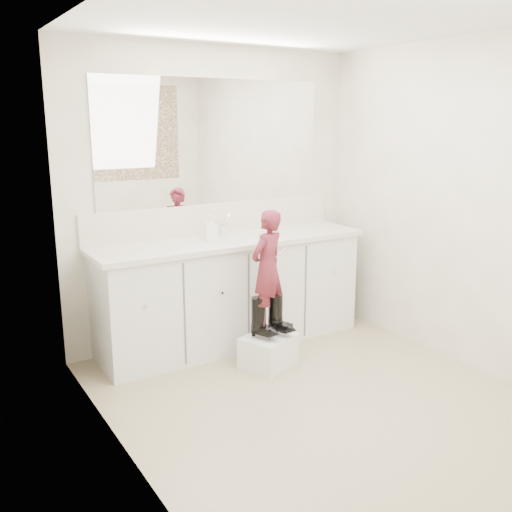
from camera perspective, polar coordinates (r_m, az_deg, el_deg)
floor at (r=3.92m, az=6.66°, el=-14.26°), size 3.00×3.00×0.00m
ceiling at (r=3.52m, az=7.81°, el=22.85°), size 3.00×3.00×0.00m
wall_back at (r=4.78m, az=-4.17°, el=6.00°), size 2.60×0.00×2.60m
wall_left at (r=2.91m, az=-13.23°, el=0.82°), size 0.00×3.00×3.00m
wall_right at (r=4.45m, az=20.42°, el=4.64°), size 0.00×3.00×3.00m
vanity_cabinet at (r=4.71m, az=-2.46°, el=-3.77°), size 2.20×0.55×0.85m
countertop at (r=4.58m, az=-2.42°, el=1.51°), size 2.28×0.58×0.04m
backsplash at (r=4.79m, az=-4.05°, el=3.79°), size 2.28×0.03×0.25m
mirror at (r=4.73m, az=-4.20°, el=11.28°), size 2.00×0.02×1.00m
faucet at (r=4.71m, az=-3.42°, el=2.70°), size 0.08×0.08×0.10m
cup at (r=4.74m, az=1.81°, el=2.75°), size 0.11×0.11×0.09m
soap_bottle at (r=4.50m, az=-4.57°, el=2.82°), size 0.10×0.10×0.20m
step_stool at (r=4.36m, az=1.25°, el=-9.48°), size 0.46×0.43×0.24m
boot_left at (r=4.24m, az=0.26°, el=-6.18°), size 0.18×0.23×0.31m
boot_right at (r=4.31m, az=1.96°, el=-5.82°), size 0.18×0.23×0.31m
toddler at (r=4.16m, az=1.14°, el=-1.17°), size 0.36×0.30×0.85m
toothbrush at (r=4.11m, az=2.58°, el=0.37°), size 0.13×0.06×0.06m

